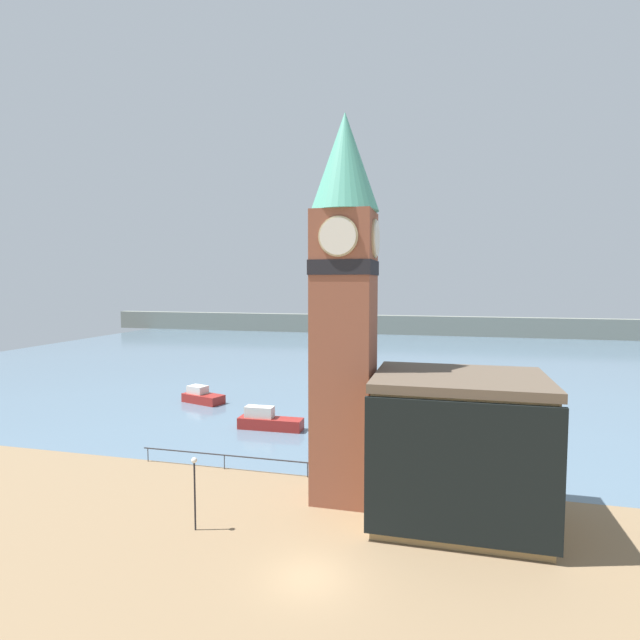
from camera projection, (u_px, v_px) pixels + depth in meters
name	position (u px, v px, depth m)	size (l,w,h in m)	color
ground_plane	(310.00, 577.00, 23.31)	(160.00, 160.00, 0.00)	#846B4C
water	(412.00, 357.00, 92.74)	(160.00, 120.00, 0.00)	slate
far_shoreline	(422.00, 325.00, 131.22)	(180.00, 3.00, 5.00)	gray
pier_railing	(224.00, 456.00, 36.79)	(13.37, 0.08, 1.09)	#333338
clock_tower	(344.00, 298.00, 31.05)	(4.23, 4.23, 24.11)	brown
pier_building	(459.00, 448.00, 28.74)	(9.75, 7.90, 8.48)	#A88451
boat_near	(268.00, 421.00, 46.89)	(6.12, 1.76, 2.11)	maroon
boat_far	(202.00, 396.00, 57.24)	(5.28, 3.49, 1.88)	maroon
mooring_bollard_near	(315.00, 484.00, 33.21)	(0.26, 0.26, 0.71)	#2D2D33
lamp_post	(195.00, 480.00, 27.57)	(0.32, 0.32, 4.14)	black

